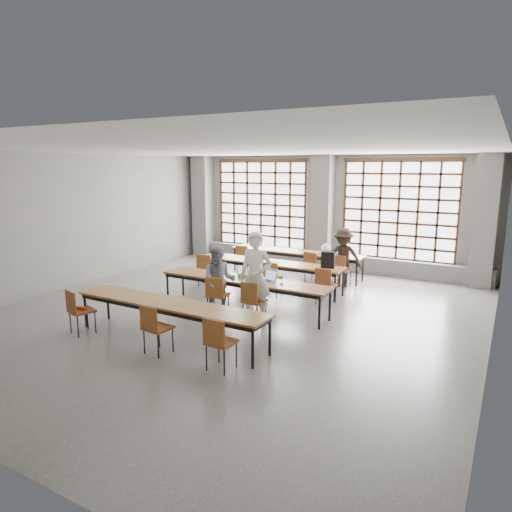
{
  "coord_description": "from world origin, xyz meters",
  "views": [
    {
      "loc": [
        5.13,
        -7.97,
        3.18
      ],
      "look_at": [
        0.39,
        0.4,
        1.27
      ],
      "focal_mm": 32.0,
      "sensor_mm": 36.0,
      "label": 1
    }
  ],
  "objects_px": {
    "student_back": "(343,257)",
    "plastic_bag": "(326,249)",
    "chair_near_right": "(218,339)",
    "backpack": "(328,260)",
    "chair_mid_left": "(205,267)",
    "chair_near_mid": "(154,325)",
    "mouse": "(281,283)",
    "desk_row_b": "(269,264)",
    "desk_row_c": "(243,282)",
    "chair_back_right": "(341,267)",
    "desk_row_d": "(169,306)",
    "chair_mid_centre": "(272,275)",
    "red_pouch": "(82,308)",
    "phone": "(248,280)",
    "chair_mid_right": "(325,282)",
    "chair_back_left": "(244,257)",
    "chair_back_mid": "(312,264)",
    "laptop_back": "(342,253)",
    "student_male": "(256,277)",
    "green_box": "(243,276)",
    "chair_front_right": "(252,298)",
    "student_female": "(219,281)",
    "desk_row_a": "(296,253)",
    "chair_front_left": "(216,292)",
    "laptop_front": "(268,278)",
    "chair_near_left": "(78,307)"
  },
  "relations": [
    {
      "from": "desk_row_c",
      "to": "phone",
      "type": "relative_size",
      "value": 30.77
    },
    {
      "from": "desk_row_b",
      "to": "desk_row_c",
      "type": "relative_size",
      "value": 1.0
    },
    {
      "from": "chair_front_right",
      "to": "backpack",
      "type": "xyz_separation_m",
      "value": [
        0.63,
        2.59,
        0.39
      ]
    },
    {
      "from": "student_back",
      "to": "phone",
      "type": "distance_m",
      "value": 3.37
    },
    {
      "from": "phone",
      "to": "desk_row_c",
      "type": "bearing_deg",
      "value": 150.95
    },
    {
      "from": "chair_mid_centre",
      "to": "chair_mid_right",
      "type": "xyz_separation_m",
      "value": [
        1.39,
        -0.0,
        0.0
      ]
    },
    {
      "from": "chair_near_right",
      "to": "chair_mid_left",
      "type": "bearing_deg",
      "value": 127.96
    },
    {
      "from": "backpack",
      "to": "phone",
      "type": "bearing_deg",
      "value": -130.95
    },
    {
      "from": "chair_near_mid",
      "to": "green_box",
      "type": "relative_size",
      "value": 3.52
    },
    {
      "from": "chair_mid_right",
      "to": "laptop_back",
      "type": "distance_m",
      "value": 2.48
    },
    {
      "from": "desk_row_a",
      "to": "chair_mid_left",
      "type": "bearing_deg",
      "value": -124.36
    },
    {
      "from": "chair_back_right",
      "to": "green_box",
      "type": "bearing_deg",
      "value": -113.57
    },
    {
      "from": "chair_back_left",
      "to": "laptop_back",
      "type": "relative_size",
      "value": 2.35
    },
    {
      "from": "laptop_back",
      "to": "plastic_bag",
      "type": "xyz_separation_m",
      "value": [
        -0.45,
        -0.06,
        0.08
      ]
    },
    {
      "from": "chair_back_mid",
      "to": "chair_near_right",
      "type": "xyz_separation_m",
      "value": [
        0.83,
        -5.78,
        0.0
      ]
    },
    {
      "from": "green_box",
      "to": "chair_near_mid",
      "type": "bearing_deg",
      "value": -90.31
    },
    {
      "from": "chair_near_mid",
      "to": "plastic_bag",
      "type": "distance_m",
      "value": 6.49
    },
    {
      "from": "desk_row_a",
      "to": "chair_front_right",
      "type": "height_order",
      "value": "chair_front_right"
    },
    {
      "from": "phone",
      "to": "red_pouch",
      "type": "relative_size",
      "value": 0.65
    },
    {
      "from": "chair_mid_left",
      "to": "chair_near_right",
      "type": "bearing_deg",
      "value": -52.04
    },
    {
      "from": "desk_row_c",
      "to": "plastic_bag",
      "type": "xyz_separation_m",
      "value": [
        0.53,
        3.65,
        0.21
      ]
    },
    {
      "from": "chair_mid_right",
      "to": "red_pouch",
      "type": "height_order",
      "value": "chair_mid_right"
    },
    {
      "from": "desk_row_d",
      "to": "chair_mid_centre",
      "type": "height_order",
      "value": "chair_mid_centre"
    },
    {
      "from": "laptop_front",
      "to": "phone",
      "type": "relative_size",
      "value": 3.44
    },
    {
      "from": "plastic_bag",
      "to": "chair_mid_centre",
      "type": "bearing_deg",
      "value": -101.71
    },
    {
      "from": "chair_front_right",
      "to": "student_male",
      "type": "relative_size",
      "value": 0.47
    },
    {
      "from": "chair_near_left",
      "to": "green_box",
      "type": "height_order",
      "value": "chair_near_left"
    },
    {
      "from": "chair_front_left",
      "to": "plastic_bag",
      "type": "xyz_separation_m",
      "value": [
        0.81,
        4.28,
        0.34
      ]
    },
    {
      "from": "desk_row_b",
      "to": "chair_back_right",
      "type": "height_order",
      "value": "chair_back_right"
    },
    {
      "from": "chair_back_right",
      "to": "student_back",
      "type": "distance_m",
      "value": 0.28
    },
    {
      "from": "chair_mid_centre",
      "to": "red_pouch",
      "type": "bearing_deg",
      "value": -116.4
    },
    {
      "from": "desk_row_c",
      "to": "plastic_bag",
      "type": "relative_size",
      "value": 13.99
    },
    {
      "from": "chair_near_right",
      "to": "backpack",
      "type": "relative_size",
      "value": 2.2
    },
    {
      "from": "student_back",
      "to": "plastic_bag",
      "type": "distance_m",
      "value": 0.89
    },
    {
      "from": "desk_row_c",
      "to": "chair_back_left",
      "type": "distance_m",
      "value": 3.46
    },
    {
      "from": "desk_row_a",
      "to": "chair_mid_right",
      "type": "relative_size",
      "value": 4.55
    },
    {
      "from": "chair_mid_left",
      "to": "chair_mid_right",
      "type": "bearing_deg",
      "value": -0.03
    },
    {
      "from": "chair_back_right",
      "to": "chair_near_right",
      "type": "height_order",
      "value": "same"
    },
    {
      "from": "chair_near_mid",
      "to": "phone",
      "type": "height_order",
      "value": "chair_near_mid"
    },
    {
      "from": "chair_front_left",
      "to": "backpack",
      "type": "relative_size",
      "value": 2.2
    },
    {
      "from": "laptop_back",
      "to": "green_box",
      "type": "bearing_deg",
      "value": -105.81
    },
    {
      "from": "chair_back_mid",
      "to": "laptop_back",
      "type": "height_order",
      "value": "laptop_back"
    },
    {
      "from": "chair_front_right",
      "to": "student_female",
      "type": "height_order",
      "value": "student_female"
    },
    {
      "from": "chair_near_left",
      "to": "chair_near_right",
      "type": "bearing_deg",
      "value": -0.06
    },
    {
      "from": "chair_back_mid",
      "to": "student_male",
      "type": "distance_m",
      "value": 3.5
    },
    {
      "from": "chair_back_right",
      "to": "chair_near_mid",
      "type": "height_order",
      "value": "same"
    },
    {
      "from": "desk_row_a",
      "to": "student_female",
      "type": "bearing_deg",
      "value": -88.95
    },
    {
      "from": "student_male",
      "to": "green_box",
      "type": "relative_size",
      "value": 7.53
    },
    {
      "from": "chair_mid_right",
      "to": "backpack",
      "type": "bearing_deg",
      "value": 106.09
    },
    {
      "from": "chair_near_mid",
      "to": "mouse",
      "type": "xyz_separation_m",
      "value": [
        1.02,
        2.79,
        0.21
      ]
    }
  ]
}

